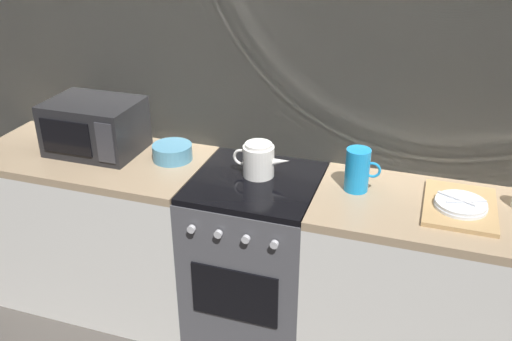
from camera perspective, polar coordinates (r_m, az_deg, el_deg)
name	(u,v)px	position (r m, az deg, el deg)	size (l,w,h in m)	color
ground_plane	(255,326)	(3.16, -0.08, -15.60)	(8.00, 8.00, 0.00)	#47423D
back_wall	(276,98)	(2.80, 2.00, 7.42)	(3.60, 0.05, 2.40)	#B2AD9E
counter_left	(101,228)	(3.22, -15.53, -5.69)	(1.20, 0.60, 0.90)	silver
stove_unit	(255,258)	(2.87, -0.09, -8.96)	(0.60, 0.63, 0.90)	#4C4C51
counter_right	(440,294)	(2.78, 18.21, -11.89)	(1.20, 0.60, 0.90)	silver
microwave	(95,126)	(3.00, -16.10, 4.34)	(0.46, 0.35, 0.27)	black
kettle	(258,160)	(2.64, 0.25, 1.09)	(0.28, 0.15, 0.17)	white
mixing_bowl	(172,152)	(2.85, -8.52, 1.87)	(0.20, 0.20, 0.08)	teal
pitcher	(358,170)	(2.55, 10.33, 0.06)	(0.16, 0.11, 0.20)	#198CD8
dish_pile	(460,205)	(2.54, 20.10, -3.36)	(0.30, 0.40, 0.06)	tan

